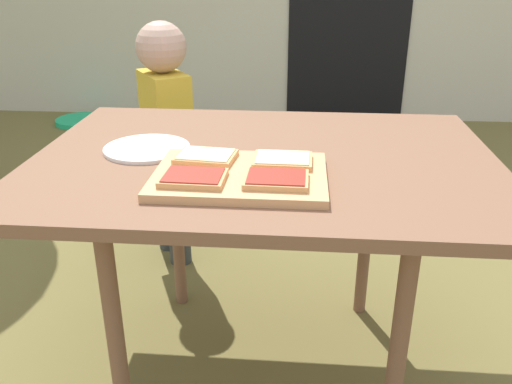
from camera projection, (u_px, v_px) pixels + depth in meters
name	position (u px, v px, depth m)	size (l,w,h in m)	color
ground_plane	(263.00, 367.00, 1.69)	(16.00, 16.00, 0.00)	brown
dining_table	(264.00, 177.00, 1.43)	(1.21, 0.88, 0.71)	brown
cutting_board	(240.00, 176.00, 1.24)	(0.40, 0.30, 0.02)	tan
pizza_slice_far_right	(283.00, 160.00, 1.29)	(0.14, 0.11, 0.02)	tan
pizza_slice_far_left	(206.00, 157.00, 1.31)	(0.15, 0.12, 0.02)	tan
pizza_slice_near_left	(193.00, 178.00, 1.19)	(0.14, 0.11, 0.02)	tan
pizza_slice_near_right	(276.00, 179.00, 1.18)	(0.14, 0.11, 0.02)	tan
plate_white_left	(147.00, 148.00, 1.44)	(0.23, 0.23, 0.01)	white
child_left	(167.00, 127.00, 2.11)	(0.25, 0.28, 0.98)	#343A3A
garden_hose_coil	(82.00, 121.00, 4.16)	(0.40, 0.40, 0.04)	#22C17D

